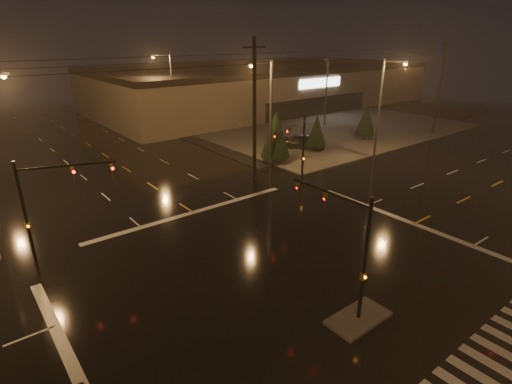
% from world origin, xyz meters
% --- Properties ---
extents(ground, '(140.00, 140.00, 0.00)m').
position_xyz_m(ground, '(0.00, 0.00, 0.00)').
color(ground, black).
rests_on(ground, ground).
extents(sidewalk_ne, '(36.00, 36.00, 0.12)m').
position_xyz_m(sidewalk_ne, '(30.00, 30.00, 0.06)').
color(sidewalk_ne, '#46433E').
rests_on(sidewalk_ne, ground).
extents(median_island, '(3.00, 1.60, 0.15)m').
position_xyz_m(median_island, '(0.00, -4.00, 0.07)').
color(median_island, '#46433E').
rests_on(median_island, ground).
extents(stop_bar_far, '(16.00, 0.50, 0.01)m').
position_xyz_m(stop_bar_far, '(0.00, 11.00, 0.01)').
color(stop_bar_far, beige).
rests_on(stop_bar_far, ground).
extents(parking_lot, '(50.00, 24.00, 0.08)m').
position_xyz_m(parking_lot, '(35.00, 28.00, 0.04)').
color(parking_lot, black).
rests_on(parking_lot, ground).
extents(retail_building, '(60.20, 28.30, 7.20)m').
position_xyz_m(retail_building, '(35.00, 45.99, 3.84)').
color(retail_building, '#746652').
rests_on(retail_building, ground).
extents(signal_mast_median, '(0.25, 4.59, 6.00)m').
position_xyz_m(signal_mast_median, '(0.00, -3.07, 3.75)').
color(signal_mast_median, black).
rests_on(signal_mast_median, ground).
extents(signal_mast_ne, '(4.84, 1.86, 6.00)m').
position_xyz_m(signal_mast_ne, '(9.50, 10.14, 3.79)').
color(signal_mast_ne, black).
rests_on(signal_mast_ne, ground).
extents(signal_mast_nw, '(4.84, 1.86, 6.00)m').
position_xyz_m(signal_mast_nw, '(-9.50, 10.14, 3.79)').
color(signal_mast_nw, black).
rests_on(signal_mast_nw, ground).
extents(streetlight_3, '(2.77, 0.32, 10.00)m').
position_xyz_m(streetlight_3, '(11.18, 16.00, 5.80)').
color(streetlight_3, '#38383A').
rests_on(streetlight_3, ground).
extents(streetlight_4, '(2.77, 0.32, 10.00)m').
position_xyz_m(streetlight_4, '(11.18, 36.00, 5.80)').
color(streetlight_4, '#38383A').
rests_on(streetlight_4, ground).
extents(streetlight_6, '(0.32, 2.77, 10.00)m').
position_xyz_m(streetlight_6, '(22.00, 11.18, 5.80)').
color(streetlight_6, '#38383A').
rests_on(streetlight_6, ground).
extents(utility_pole_1, '(2.20, 0.32, 12.00)m').
position_xyz_m(utility_pole_1, '(8.00, 14.00, 6.13)').
color(utility_pole_1, black).
rests_on(utility_pole_1, ground).
extents(utility_pole_2, '(2.20, 0.32, 12.00)m').
position_xyz_m(utility_pole_2, '(38.00, 14.00, 6.13)').
color(utility_pole_2, black).
rests_on(utility_pole_2, ground).
extents(conifer_0, '(2.97, 2.97, 5.35)m').
position_xyz_m(conifer_0, '(12.74, 16.66, 3.02)').
color(conifer_0, black).
rests_on(conifer_0, ground).
extents(conifer_1, '(2.18, 2.18, 4.10)m').
position_xyz_m(conifer_1, '(19.11, 17.15, 2.40)').
color(conifer_1, black).
rests_on(conifer_1, ground).
extents(conifer_2, '(2.39, 2.39, 4.43)m').
position_xyz_m(conifer_2, '(27.62, 17.12, 2.56)').
color(conifer_2, black).
rests_on(conifer_2, ground).
extents(car_parked, '(4.62, 5.03, 1.67)m').
position_xyz_m(car_parked, '(18.89, 18.78, 0.83)').
color(car_parked, black).
rests_on(car_parked, ground).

